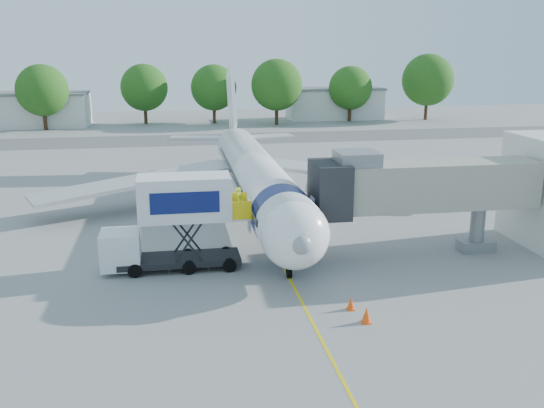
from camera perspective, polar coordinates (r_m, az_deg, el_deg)
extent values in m
plane|color=gray|center=(43.02, -0.82, -2.30)|extent=(160.00, 160.00, 0.00)
cube|color=yellow|center=(43.02, -0.82, -2.29)|extent=(0.15, 70.00, 0.01)
cube|color=#59595B|center=(83.83, -5.21, 6.11)|extent=(120.00, 10.00, 0.01)
cylinder|color=white|center=(45.12, -1.42, 2.46)|extent=(3.70, 28.00, 3.70)
sphere|color=white|center=(31.79, 2.17, -2.91)|extent=(3.70, 3.70, 3.70)
sphere|color=gray|center=(30.35, 2.76, -3.79)|extent=(1.10, 1.10, 1.10)
cone|color=white|center=(61.71, -3.67, 5.80)|extent=(3.70, 6.00, 3.70)
cube|color=white|center=(62.18, -3.83, 9.77)|extent=(0.35, 7.26, 8.29)
cube|color=#ABADB0|center=(50.60, 8.17, 2.86)|extent=(16.17, 9.32, 1.42)
cube|color=#ABADB0|center=(48.35, -12.64, 2.09)|extent=(16.17, 9.32, 1.42)
cylinder|color=#999BA0|center=(48.00, 4.85, 1.08)|extent=(2.10, 3.60, 2.10)
cylinder|color=#999BA0|center=(46.55, -8.38, 0.54)|extent=(2.10, 3.60, 2.10)
cube|color=black|center=(31.37, 2.29, -2.29)|extent=(2.60, 1.39, 0.81)
cylinder|color=#0C1654|center=(34.60, 1.17, -1.41)|extent=(3.73, 2.00, 3.73)
cylinder|color=silver|center=(33.92, 1.62, -5.77)|extent=(0.16, 0.16, 1.50)
cylinder|color=black|center=(34.07, 1.62, -6.44)|extent=(0.25, 0.64, 0.64)
cylinder|color=black|center=(49.01, 1.11, 0.40)|extent=(0.35, 0.90, 0.90)
cylinder|color=black|center=(48.35, -4.96, 0.14)|extent=(0.35, 0.90, 0.90)
cube|color=#A09B88|center=(37.83, 14.42, 1.72)|extent=(13.60, 2.60, 2.80)
cube|color=black|center=(35.81, 5.45, 1.40)|extent=(2.00, 3.20, 3.20)
cube|color=slate|center=(35.88, 8.00, 4.29)|extent=(2.40, 2.40, 0.80)
cylinder|color=slate|center=(40.08, 18.74, -2.17)|extent=(0.90, 0.90, 3.00)
cube|color=slate|center=(40.41, 18.61, -3.73)|extent=(2.20, 1.20, 0.70)
cylinder|color=black|center=(40.00, 17.47, -3.82)|extent=(0.30, 0.70, 0.70)
cylinder|color=black|center=(40.84, 19.73, -3.64)|extent=(0.30, 0.70, 0.70)
cube|color=black|center=(35.76, -8.68, -5.17)|extent=(7.00, 2.30, 0.35)
cube|color=silver|center=(35.63, -14.06, -4.17)|extent=(2.20, 2.20, 2.10)
cube|color=black|center=(35.49, -14.10, -3.48)|extent=(1.90, 2.10, 0.70)
cube|color=silver|center=(34.68, -8.26, 0.61)|extent=(5.20, 2.40, 2.50)
cube|color=#0C1654|center=(33.50, -8.20, 0.10)|extent=(3.80, 0.04, 1.20)
cube|color=silver|center=(35.19, -3.05, -1.07)|extent=(1.10, 2.20, 0.10)
cube|color=yellow|center=(34.03, -2.86, -0.66)|extent=(1.10, 0.06, 1.10)
cube|color=yellow|center=(36.05, -3.26, 0.22)|extent=(1.10, 0.06, 1.10)
cylinder|color=black|center=(34.95, -4.02, -5.77)|extent=(0.80, 0.25, 0.80)
cylinder|color=black|center=(36.92, -4.35, -4.63)|extent=(0.80, 0.25, 0.80)
cylinder|color=black|center=(34.90, -12.76, -6.15)|extent=(0.80, 0.25, 0.80)
cylinder|color=black|center=(36.87, -12.60, -4.99)|extent=(0.80, 0.25, 0.80)
imported|color=#C1E017|center=(34.96, -3.10, 0.29)|extent=(0.46, 0.64, 1.62)
cube|color=silver|center=(29.52, 10.60, -9.30)|extent=(3.79, 2.07, 1.48)
cube|color=#0C1654|center=(29.33, 10.65, -8.45)|extent=(2.19, 1.89, 0.37)
cylinder|color=black|center=(28.64, 8.13, -10.80)|extent=(0.75, 0.30, 0.74)
cylinder|color=black|center=(29.93, 7.39, -9.59)|extent=(0.75, 0.30, 0.74)
cylinder|color=black|center=(29.51, 13.79, -10.29)|extent=(0.75, 0.30, 0.74)
cylinder|color=black|center=(30.77, 12.82, -9.15)|extent=(0.75, 0.30, 0.74)
cone|color=#FF4A0D|center=(30.42, 7.44, -9.25)|extent=(0.42, 0.42, 0.67)
cube|color=#FF4A0D|center=(30.55, 7.42, -9.79)|extent=(0.38, 0.38, 0.04)
cone|color=#FF4A0D|center=(29.17, 8.88, -10.29)|extent=(0.49, 0.49, 0.78)
cube|color=#FF4A0D|center=(29.32, 8.85, -10.94)|extent=(0.45, 0.45, 0.04)
cube|color=silver|center=(103.47, -21.88, 8.17)|extent=(18.00, 8.00, 5.00)
cube|color=slate|center=(103.24, -22.02, 9.63)|extent=(18.40, 8.40, 0.30)
cube|color=silver|center=(106.92, 5.88, 9.33)|extent=(16.00, 7.00, 5.00)
cube|color=slate|center=(106.70, 5.92, 10.75)|extent=(16.40, 7.40, 0.30)
cylinder|color=#382314|center=(98.38, -20.59, 7.54)|extent=(0.56, 0.56, 3.45)
sphere|color=#1E5516|center=(98.00, -20.82, 9.98)|extent=(7.67, 7.67, 7.67)
cylinder|color=#382314|center=(101.62, -11.82, 8.35)|extent=(0.56, 0.56, 3.39)
sphere|color=#1E5516|center=(101.25, -11.94, 10.68)|extent=(7.53, 7.53, 7.53)
cylinder|color=#382314|center=(100.80, -5.44, 8.54)|extent=(0.56, 0.56, 3.34)
sphere|color=#1E5516|center=(100.43, -5.50, 10.85)|extent=(7.43, 7.43, 7.43)
cylinder|color=#382314|center=(98.41, 0.43, 8.54)|extent=(0.56, 0.56, 3.67)
sphere|color=#1E5516|center=(98.02, 0.44, 11.15)|extent=(8.15, 8.15, 8.15)
cylinder|color=#382314|center=(103.40, 7.32, 8.61)|extent=(0.56, 0.56, 3.23)
sphere|color=#1E5516|center=(103.05, 7.39, 10.79)|extent=(7.17, 7.17, 7.17)
cylinder|color=#382314|center=(108.07, 14.29, 8.72)|extent=(0.56, 0.56, 3.91)
sphere|color=#1E5516|center=(107.70, 14.45, 11.25)|extent=(8.68, 8.68, 8.68)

